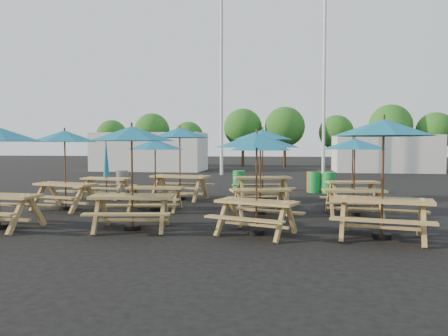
# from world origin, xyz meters

# --- Properties ---
(ground) EXTENTS (120.00, 120.00, 0.00)m
(ground) POSITION_xyz_m (0.00, 0.00, 0.00)
(ground) COLOR black
(ground) RESTS_ON ground
(picnic_unit_1) EXTENTS (2.34, 2.34, 2.34)m
(picnic_unit_1) POSITION_xyz_m (-4.23, -1.57, 2.00)
(picnic_unit_1) COLOR #A58049
(picnic_unit_1) RESTS_ON ground
(picnic_unit_2) EXTENTS (1.91, 1.72, 2.20)m
(picnic_unit_2) POSITION_xyz_m (-4.16, 1.17, 0.90)
(picnic_unit_2) COLOR #A58049
(picnic_unit_2) RESTS_ON ground
(picnic_unit_3) EXTENTS (2.21, 2.21, 2.33)m
(picnic_unit_3) POSITION_xyz_m (-1.23, -4.18, 2.00)
(picnic_unit_3) COLOR #A58049
(picnic_unit_3) RESTS_ON ground
(picnic_unit_4) EXTENTS (1.79, 1.79, 2.07)m
(picnic_unit_4) POSITION_xyz_m (-1.58, -1.35, 1.77)
(picnic_unit_4) COLOR #A58049
(picnic_unit_4) RESTS_ON ground
(picnic_unit_5) EXTENTS (2.40, 2.40, 2.52)m
(picnic_unit_5) POSITION_xyz_m (-1.49, 1.20, 2.16)
(picnic_unit_5) COLOR #A58049
(picnic_unit_5) RESTS_ON ground
(picnic_unit_6) EXTENTS (2.29, 2.29, 2.16)m
(picnic_unit_6) POSITION_xyz_m (1.55, -4.30, 1.85)
(picnic_unit_6) COLOR #A58049
(picnic_unit_6) RESTS_ON ground
(picnic_unit_7) EXTENTS (2.14, 2.14, 2.06)m
(picnic_unit_7) POSITION_xyz_m (1.45, -1.52, 1.76)
(picnic_unit_7) COLOR #A58049
(picnic_unit_7) RESTS_ON ground
(picnic_unit_8) EXTENTS (2.44, 2.44, 2.44)m
(picnic_unit_8) POSITION_xyz_m (1.34, 1.40, 2.09)
(picnic_unit_8) COLOR #A58049
(picnic_unit_8) RESTS_ON ground
(picnic_unit_9) EXTENTS (2.38, 2.38, 2.44)m
(picnic_unit_9) POSITION_xyz_m (4.09, -4.33, 2.08)
(picnic_unit_9) COLOR #A58049
(picnic_unit_9) RESTS_ON ground
(picnic_unit_10) EXTENTS (1.83, 1.83, 2.09)m
(picnic_unit_10) POSITION_xyz_m (3.96, -1.38, 1.79)
(picnic_unit_10) COLOR #A58049
(picnic_unit_10) RESTS_ON ground
(picnic_unit_11) EXTENTS (2.02, 2.02, 2.11)m
(picnic_unit_11) POSITION_xyz_m (4.29, 1.28, 1.81)
(picnic_unit_11) COLOR #A58049
(picnic_unit_11) RESTS_ON ground
(waste_bin_0) EXTENTS (0.52, 0.52, 0.83)m
(waste_bin_0) POSITION_xyz_m (-4.75, 4.14, 0.42)
(waste_bin_0) COLOR gray
(waste_bin_0) RESTS_ON ground
(waste_bin_1) EXTENTS (0.52, 0.52, 0.83)m
(waste_bin_1) POSITION_xyz_m (0.19, 4.46, 0.42)
(waste_bin_1) COLOR #1A8F3A
(waste_bin_1) RESTS_ON ground
(waste_bin_2) EXTENTS (0.52, 0.52, 0.83)m
(waste_bin_2) POSITION_xyz_m (3.21, 4.40, 0.42)
(waste_bin_2) COLOR #D54F0C
(waste_bin_2) RESTS_ON ground
(waste_bin_3) EXTENTS (0.52, 0.52, 0.83)m
(waste_bin_3) POSITION_xyz_m (3.25, 4.24, 0.42)
(waste_bin_3) COLOR #1A8F3A
(waste_bin_3) RESTS_ON ground
(waste_bin_4) EXTENTS (0.52, 0.52, 0.83)m
(waste_bin_4) POSITION_xyz_m (3.79, 4.04, 0.42)
(waste_bin_4) COLOR #1A8F3A
(waste_bin_4) RESTS_ON ground
(mast_0) EXTENTS (0.20, 0.20, 12.00)m
(mast_0) POSITION_xyz_m (-2.00, 14.00, 6.00)
(mast_0) COLOR silver
(mast_0) RESTS_ON ground
(mast_1) EXTENTS (0.20, 0.20, 12.00)m
(mast_1) POSITION_xyz_m (4.50, 16.00, 6.00)
(mast_1) COLOR silver
(mast_1) RESTS_ON ground
(event_tent_0) EXTENTS (8.00, 4.00, 2.80)m
(event_tent_0) POSITION_xyz_m (-8.00, 18.00, 1.40)
(event_tent_0) COLOR silver
(event_tent_0) RESTS_ON ground
(event_tent_1) EXTENTS (7.00, 4.00, 2.60)m
(event_tent_1) POSITION_xyz_m (9.00, 19.00, 1.30)
(event_tent_1) COLOR silver
(event_tent_1) RESTS_ON ground
(tree_0) EXTENTS (2.80, 2.80, 4.24)m
(tree_0) POSITION_xyz_m (-14.07, 25.25, 2.83)
(tree_0) COLOR #382314
(tree_0) RESTS_ON ground
(tree_1) EXTENTS (3.11, 3.11, 4.72)m
(tree_1) POSITION_xyz_m (-9.74, 23.90, 3.15)
(tree_1) COLOR #382314
(tree_1) RESTS_ON ground
(tree_2) EXTENTS (2.59, 2.59, 3.93)m
(tree_2) POSITION_xyz_m (-6.39, 23.65, 2.62)
(tree_2) COLOR #382314
(tree_2) RESTS_ON ground
(tree_3) EXTENTS (3.36, 3.36, 5.09)m
(tree_3) POSITION_xyz_m (-1.75, 24.72, 3.41)
(tree_3) COLOR #382314
(tree_3) RESTS_ON ground
(tree_4) EXTENTS (3.41, 3.41, 5.17)m
(tree_4) POSITION_xyz_m (1.90, 24.26, 3.46)
(tree_4) COLOR #382314
(tree_4) RESTS_ON ground
(tree_5) EXTENTS (2.94, 2.94, 4.45)m
(tree_5) POSITION_xyz_m (6.22, 24.67, 2.97)
(tree_5) COLOR #382314
(tree_5) RESTS_ON ground
(tree_6) EXTENTS (3.38, 3.38, 5.13)m
(tree_6) POSITION_xyz_m (10.23, 22.90, 3.43)
(tree_6) COLOR #382314
(tree_6) RESTS_ON ground
(tree_7) EXTENTS (2.95, 2.95, 4.48)m
(tree_7) POSITION_xyz_m (13.63, 22.92, 2.99)
(tree_7) COLOR #382314
(tree_7) RESTS_ON ground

